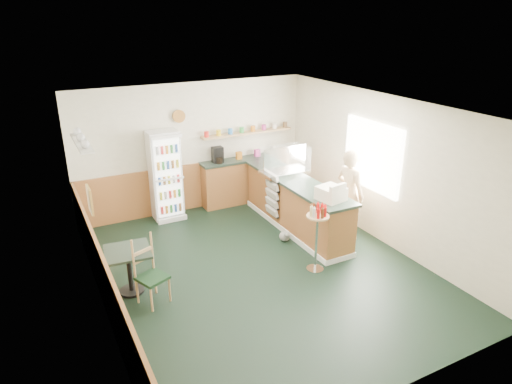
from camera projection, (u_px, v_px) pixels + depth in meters
ground at (261, 270)px, 7.59m from camera, size 6.00×6.00×0.00m
room_envelope at (228, 173)px, 7.54m from camera, size 5.04×6.02×2.72m
service_counter at (296, 207)px, 8.89m from camera, size 0.68×3.01×1.01m
back_counter at (249, 177)px, 10.21m from camera, size 2.24×0.42×1.69m
drinks_fridge at (166, 176)px, 9.21m from camera, size 0.60×0.52×1.83m
display_case at (285, 161)px, 8.96m from camera, size 0.94×0.49×0.54m
cash_register at (331, 193)px, 7.75m from camera, size 0.47×0.48×0.23m
shopkeeper at (350, 194)px, 8.44m from camera, size 0.49×0.63×1.71m
condiment_stand at (317, 226)px, 7.31m from camera, size 0.37×0.37×1.15m
newspaper_rack at (272, 195)px, 8.92m from camera, size 0.09×0.44×0.89m
cafe_table at (129, 263)px, 6.81m from camera, size 0.72×0.72×0.72m
cafe_chair at (150, 268)px, 6.63m from camera, size 0.50×0.51×1.04m
dog_doorstop at (285, 236)px, 8.49m from camera, size 0.20×0.25×0.24m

